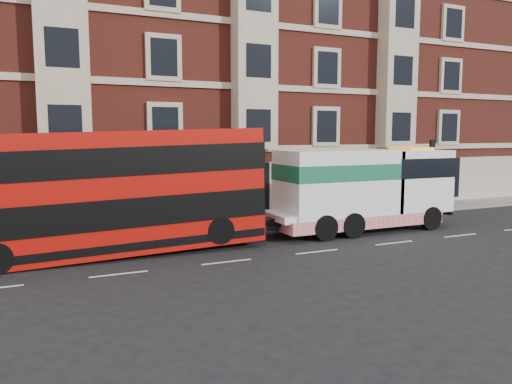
# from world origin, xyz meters

# --- Properties ---
(ground) EXTENTS (120.00, 120.00, 0.00)m
(ground) POSITION_xyz_m (0.00, 0.00, 0.00)
(ground) COLOR black
(ground) RESTS_ON ground
(sidewalk) EXTENTS (90.00, 3.00, 0.15)m
(sidewalk) POSITION_xyz_m (0.00, 7.50, 0.07)
(sidewalk) COLOR slate
(sidewalk) RESTS_ON ground
(victorian_terrace) EXTENTS (45.00, 12.00, 20.40)m
(victorian_terrace) POSITION_xyz_m (0.50, 15.00, 10.07)
(victorian_terrace) COLOR maroon
(victorian_terrace) RESTS_ON ground
(lamp_post_west) EXTENTS (0.35, 0.15, 4.35)m
(lamp_post_west) POSITION_xyz_m (-6.00, 6.20, 2.68)
(lamp_post_west) COLOR black
(lamp_post_west) RESTS_ON sidewalk
(lamp_post_east) EXTENTS (0.35, 0.15, 4.35)m
(lamp_post_east) POSITION_xyz_m (12.00, 6.20, 2.68)
(lamp_post_east) COLOR black
(lamp_post_east) RESTS_ON sidewalk
(double_decker_bus) EXTENTS (12.19, 2.80, 4.93)m
(double_decker_bus) POSITION_xyz_m (-7.72, 2.96, 2.61)
(double_decker_bus) COLOR #B5100A
(double_decker_bus) RESTS_ON ground
(tow_truck) EXTENTS (9.76, 2.88, 4.07)m
(tow_truck) POSITION_xyz_m (4.34, 2.96, 2.16)
(tow_truck) COLOR white
(tow_truck) RESTS_ON ground
(pedestrian) EXTENTS (0.76, 0.62, 1.79)m
(pedestrian) POSITION_xyz_m (-11.07, 6.15, 1.04)
(pedestrian) COLOR #1C1932
(pedestrian) RESTS_ON sidewalk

